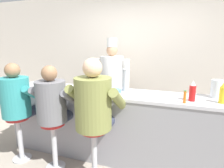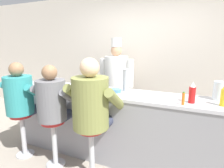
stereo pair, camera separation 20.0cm
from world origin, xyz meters
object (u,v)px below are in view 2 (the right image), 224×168
(diner_seated_grey, at_px, (53,103))
(diner_seated_olive, at_px, (92,105))
(ketchup_bottle_red, at_px, (192,93))
(cereal_bowl, at_px, (116,91))
(coffee_mug_blue, at_px, (29,81))
(cup_stack_steel, at_px, (126,80))
(breakfast_plate, at_px, (55,85))
(water_pitcher_clear, at_px, (219,91))
(diner_seated_teal, at_px, (21,97))
(hot_sauce_bottle_orange, at_px, (183,99))
(cook_in_whites_near, at_px, (116,80))
(mustard_bottle_yellow, at_px, (224,96))

(diner_seated_grey, height_order, diner_seated_olive, diner_seated_olive)
(ketchup_bottle_red, xyz_separation_m, cereal_bowl, (-0.98, 0.09, -0.09))
(cereal_bowl, bearing_deg, coffee_mug_blue, -178.73)
(cup_stack_steel, bearing_deg, diner_seated_olive, -109.86)
(breakfast_plate, bearing_deg, water_pitcher_clear, 4.18)
(cup_stack_steel, xyz_separation_m, diner_seated_teal, (-1.39, -0.60, -0.26))
(hot_sauce_bottle_orange, bearing_deg, diner_seated_olive, -165.05)
(coffee_mug_blue, height_order, diner_seated_grey, diner_seated_grey)
(diner_seated_grey, relative_size, diner_seated_olive, 0.93)
(breakfast_plate, xyz_separation_m, diner_seated_olive, (0.96, -0.47, -0.07))
(coffee_mug_blue, distance_m, diner_seated_grey, 1.03)
(hot_sauce_bottle_orange, relative_size, coffee_mug_blue, 1.05)
(breakfast_plate, bearing_deg, cereal_bowl, 0.60)
(diner_seated_olive, bearing_deg, cook_in_whites_near, 101.15)
(water_pitcher_clear, distance_m, breakfast_plate, 2.36)
(cereal_bowl, distance_m, diner_seated_teal, 1.38)
(water_pitcher_clear, distance_m, diner_seated_olive, 1.54)
(coffee_mug_blue, bearing_deg, ketchup_bottle_red, -1.29)
(breakfast_plate, bearing_deg, diner_seated_grey, -51.80)
(diner_seated_olive, bearing_deg, cup_stack_steel, 70.14)
(hot_sauce_bottle_orange, relative_size, water_pitcher_clear, 0.65)
(breakfast_plate, distance_m, diner_seated_grey, 0.62)
(ketchup_bottle_red, relative_size, diner_seated_olive, 0.16)
(diner_seated_grey, bearing_deg, diner_seated_olive, 0.56)
(water_pitcher_clear, distance_m, coffee_mug_blue, 2.90)
(water_pitcher_clear, relative_size, cereal_bowl, 1.58)
(water_pitcher_clear, distance_m, cup_stack_steel, 1.17)
(mustard_bottle_yellow, xyz_separation_m, water_pitcher_clear, (-0.02, 0.24, 0.00))
(water_pitcher_clear, height_order, diner_seated_grey, diner_seated_grey)
(hot_sauce_bottle_orange, height_order, diner_seated_grey, diner_seated_grey)
(cook_in_whites_near, bearing_deg, diner_seated_olive, -78.85)
(diner_seated_olive, bearing_deg, hot_sauce_bottle_orange, 14.95)
(ketchup_bottle_red, relative_size, cereal_bowl, 1.71)
(cereal_bowl, xyz_separation_m, cup_stack_steel, (0.10, 0.12, 0.14))
(coffee_mug_blue, relative_size, diner_seated_grey, 0.10)
(hot_sauce_bottle_orange, xyz_separation_m, breakfast_plate, (-1.97, 0.20, -0.06))
(water_pitcher_clear, bearing_deg, ketchup_bottle_red, -139.38)
(cup_stack_steel, bearing_deg, cereal_bowl, -131.60)
(hot_sauce_bottle_orange, xyz_separation_m, diner_seated_teal, (-2.18, -0.27, -0.17))
(ketchup_bottle_red, distance_m, cereal_bowl, 0.99)
(cup_stack_steel, height_order, diner_seated_teal, diner_seated_teal)
(cereal_bowl, relative_size, diner_seated_teal, 0.10)
(diner_seated_grey, height_order, cook_in_whites_near, cook_in_whites_near)
(diner_seated_grey, bearing_deg, breakfast_plate, 128.20)
(mustard_bottle_yellow, height_order, diner_seated_grey, diner_seated_grey)
(cereal_bowl, distance_m, coffee_mug_blue, 1.62)
(cup_stack_steel, bearing_deg, diner_seated_grey, -143.05)
(ketchup_bottle_red, bearing_deg, water_pitcher_clear, 40.62)
(mustard_bottle_yellow, relative_size, hot_sauce_bottle_orange, 1.64)
(ketchup_bottle_red, distance_m, cook_in_whites_near, 1.74)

